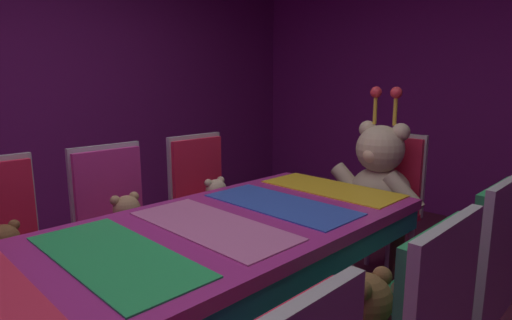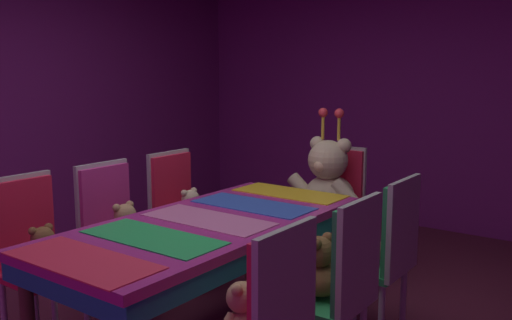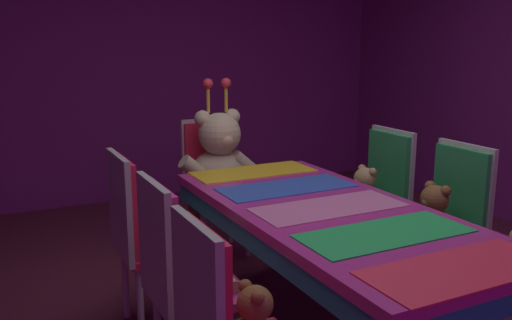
{
  "view_description": "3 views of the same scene",
  "coord_description": "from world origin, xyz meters",
  "px_view_note": "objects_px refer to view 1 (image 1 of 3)",
  "views": [
    {
      "loc": [
        1.28,
        -1.03,
        1.33
      ],
      "look_at": [
        -0.15,
        0.41,
        0.94
      ],
      "focal_mm": 29.11,
      "sensor_mm": 36.0,
      "label": 1
    },
    {
      "loc": [
        2.02,
        -2.3,
        1.57
      ],
      "look_at": [
        -0.06,
        0.54,
        1.01
      ],
      "focal_mm": 39.04,
      "sensor_mm": 36.0,
      "label": 2
    },
    {
      "loc": [
        -1.51,
        -2.19,
        1.56
      ],
      "look_at": [
        -0.16,
        0.49,
        0.9
      ],
      "focal_mm": 38.84,
      "sensor_mm": 36.0,
      "label": 3
    }
  ],
  "objects_px": {
    "chair_left_1": "(115,216)",
    "teddy_left_2": "(217,202)",
    "teddy_right_2": "(436,267)",
    "king_teddy_bear": "(378,176)",
    "chair_right_2": "(474,276)",
    "teddy_left_0": "(6,256)",
    "banquet_table": "(212,246)",
    "throne_chair": "(389,191)",
    "teddy_left_1": "(128,225)",
    "chair_left_2": "(203,195)"
  },
  "relations": [
    {
      "from": "teddy_left_0",
      "to": "chair_left_1",
      "type": "height_order",
      "value": "chair_left_1"
    },
    {
      "from": "teddy_right_2",
      "to": "chair_right_2",
      "type": "bearing_deg",
      "value": -180.0
    },
    {
      "from": "teddy_left_0",
      "to": "chair_left_1",
      "type": "distance_m",
      "value": 0.58
    },
    {
      "from": "teddy_left_2",
      "to": "throne_chair",
      "type": "distance_m",
      "value": 1.17
    },
    {
      "from": "chair_left_2",
      "to": "chair_right_2",
      "type": "relative_size",
      "value": 1.0
    },
    {
      "from": "chair_right_2",
      "to": "teddy_left_0",
      "type": "bearing_deg",
      "value": 37.94
    },
    {
      "from": "chair_right_2",
      "to": "king_teddy_bear",
      "type": "xyz_separation_m",
      "value": [
        -0.83,
        0.77,
        0.13
      ]
    },
    {
      "from": "banquet_table",
      "to": "chair_left_2",
      "type": "height_order",
      "value": "chair_left_2"
    },
    {
      "from": "chair_left_1",
      "to": "teddy_left_2",
      "type": "distance_m",
      "value": 0.63
    },
    {
      "from": "teddy_left_1",
      "to": "chair_right_2",
      "type": "xyz_separation_m",
      "value": [
        1.51,
        0.63,
        0.01
      ]
    },
    {
      "from": "teddy_left_2",
      "to": "chair_left_1",
      "type": "bearing_deg",
      "value": -102.8
    },
    {
      "from": "chair_left_1",
      "to": "teddy_left_2",
      "type": "relative_size",
      "value": 3.45
    },
    {
      "from": "chair_left_2",
      "to": "teddy_right_2",
      "type": "bearing_deg",
      "value": 0.55
    },
    {
      "from": "chair_left_2",
      "to": "banquet_table",
      "type": "bearing_deg",
      "value": -35.79
    },
    {
      "from": "teddy_left_0",
      "to": "teddy_left_2",
      "type": "relative_size",
      "value": 0.98
    },
    {
      "from": "chair_left_2",
      "to": "teddy_left_2",
      "type": "bearing_deg",
      "value": 0.0
    },
    {
      "from": "banquet_table",
      "to": "teddy_left_2",
      "type": "xyz_separation_m",
      "value": [
        -0.68,
        0.59,
        -0.08
      ]
    },
    {
      "from": "chair_left_2",
      "to": "throne_chair",
      "type": "distance_m",
      "value": 1.26
    },
    {
      "from": "chair_right_2",
      "to": "throne_chair",
      "type": "height_order",
      "value": "same"
    },
    {
      "from": "teddy_right_2",
      "to": "chair_left_1",
      "type": "bearing_deg",
      "value": 22.63
    },
    {
      "from": "teddy_right_2",
      "to": "king_teddy_bear",
      "type": "relative_size",
      "value": 0.37
    },
    {
      "from": "banquet_table",
      "to": "throne_chair",
      "type": "distance_m",
      "value": 1.54
    },
    {
      "from": "teddy_left_1",
      "to": "teddy_right_2",
      "type": "distance_m",
      "value": 1.5
    },
    {
      "from": "teddy_left_1",
      "to": "teddy_left_2",
      "type": "relative_size",
      "value": 1.07
    },
    {
      "from": "teddy_left_1",
      "to": "king_teddy_bear",
      "type": "distance_m",
      "value": 1.56
    },
    {
      "from": "teddy_left_0",
      "to": "teddy_right_2",
      "type": "distance_m",
      "value": 1.83
    },
    {
      "from": "banquet_table",
      "to": "chair_left_1",
      "type": "bearing_deg",
      "value": -178.6
    },
    {
      "from": "chair_right_2",
      "to": "chair_left_2",
      "type": "bearing_deg",
      "value": 0.51
    },
    {
      "from": "teddy_left_1",
      "to": "chair_right_2",
      "type": "distance_m",
      "value": 1.63
    },
    {
      "from": "king_teddy_bear",
      "to": "chair_right_2",
      "type": "bearing_deg",
      "value": 47.24
    },
    {
      "from": "chair_left_1",
      "to": "teddy_left_1",
      "type": "height_order",
      "value": "chair_left_1"
    },
    {
      "from": "chair_left_2",
      "to": "throne_chair",
      "type": "bearing_deg",
      "value": 49.08
    },
    {
      "from": "banquet_table",
      "to": "chair_right_2",
      "type": "height_order",
      "value": "chair_right_2"
    },
    {
      "from": "chair_left_2",
      "to": "chair_right_2",
      "type": "xyz_separation_m",
      "value": [
        1.65,
        0.01,
        0.0
      ]
    },
    {
      "from": "banquet_table",
      "to": "teddy_left_0",
      "type": "height_order",
      "value": "banquet_table"
    },
    {
      "from": "chair_left_2",
      "to": "king_teddy_bear",
      "type": "xyz_separation_m",
      "value": [
        0.82,
        0.78,
        0.13
      ]
    },
    {
      "from": "teddy_left_1",
      "to": "teddy_right_2",
      "type": "xyz_separation_m",
      "value": [
        1.36,
        0.63,
        0.0
      ]
    },
    {
      "from": "teddy_left_0",
      "to": "king_teddy_bear",
      "type": "bearing_deg",
      "value": 70.29
    },
    {
      "from": "chair_right_2",
      "to": "teddy_right_2",
      "type": "height_order",
      "value": "chair_right_2"
    },
    {
      "from": "chair_left_1",
      "to": "chair_right_2",
      "type": "xyz_separation_m",
      "value": [
        1.65,
        0.63,
        0.0
      ]
    },
    {
      "from": "teddy_left_2",
      "to": "teddy_right_2",
      "type": "distance_m",
      "value": 1.37
    },
    {
      "from": "chair_left_1",
      "to": "throne_chair",
      "type": "relative_size",
      "value": 1.0
    },
    {
      "from": "teddy_left_0",
      "to": "throne_chair",
      "type": "distance_m",
      "value": 2.25
    },
    {
      "from": "chair_left_1",
      "to": "chair_left_2",
      "type": "bearing_deg",
      "value": 90.31
    },
    {
      "from": "teddy_right_2",
      "to": "king_teddy_bear",
      "type": "xyz_separation_m",
      "value": [
        -0.69,
        0.77,
        0.14
      ]
    },
    {
      "from": "banquet_table",
      "to": "teddy_right_2",
      "type": "height_order",
      "value": "teddy_right_2"
    },
    {
      "from": "teddy_left_0",
      "to": "chair_right_2",
      "type": "relative_size",
      "value": 0.28
    },
    {
      "from": "banquet_table",
      "to": "chair_left_1",
      "type": "height_order",
      "value": "chair_left_1"
    },
    {
      "from": "chair_left_2",
      "to": "chair_right_2",
      "type": "bearing_deg",
      "value": 0.51
    },
    {
      "from": "banquet_table",
      "to": "chair_right_2",
      "type": "xyz_separation_m",
      "value": [
        0.83,
        0.61,
        -0.06
      ]
    }
  ]
}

